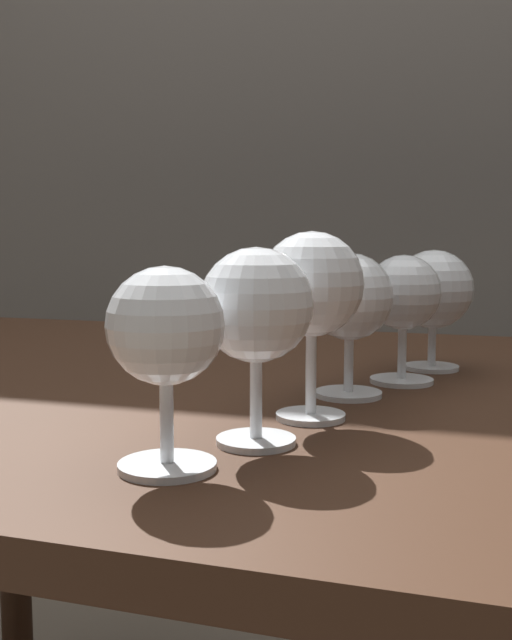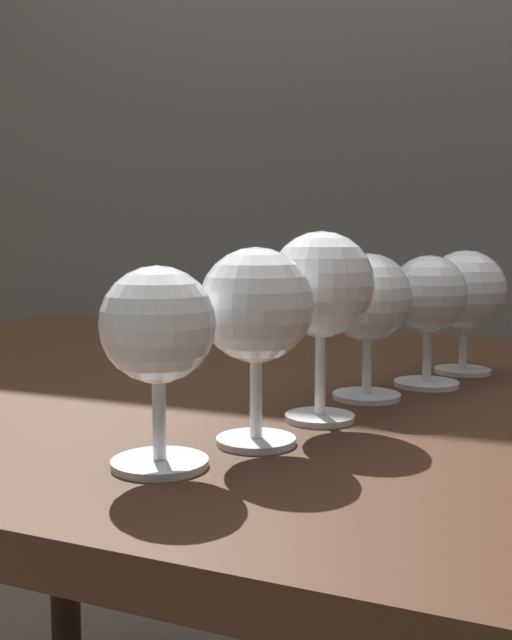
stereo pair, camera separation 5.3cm
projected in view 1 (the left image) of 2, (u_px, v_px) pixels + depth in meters
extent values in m
cube|color=#59544F|center=(387.00, 54.00, 1.80)|extent=(5.00, 0.08, 2.60)
cube|color=#382114|center=(239.00, 392.00, 0.80)|extent=(1.25, 0.87, 0.03)
cylinder|color=#382114|center=(13.00, 521.00, 1.36)|extent=(0.06, 0.06, 0.68)
cylinder|color=white|center=(167.00, 466.00, 0.48)|extent=(0.06, 0.06, 0.00)
cylinder|color=white|center=(167.00, 413.00, 0.48)|extent=(0.01, 0.01, 0.06)
sphere|color=white|center=(165.00, 326.00, 0.47)|extent=(0.08, 0.08, 0.08)
ellipsoid|color=#470A16|center=(165.00, 326.00, 0.47)|extent=(0.07, 0.07, 0.03)
cylinder|color=white|center=(256.00, 441.00, 0.54)|extent=(0.06, 0.06, 0.00)
cylinder|color=white|center=(256.00, 390.00, 0.54)|extent=(0.01, 0.01, 0.07)
sphere|color=white|center=(256.00, 305.00, 0.53)|extent=(0.08, 0.08, 0.08)
ellipsoid|color=#EACC66|center=(256.00, 310.00, 0.53)|extent=(0.07, 0.07, 0.03)
cylinder|color=white|center=(311.00, 416.00, 0.62)|extent=(0.06, 0.06, 0.00)
cylinder|color=white|center=(311.00, 366.00, 0.61)|extent=(0.01, 0.01, 0.08)
sphere|color=white|center=(312.00, 284.00, 0.61)|extent=(0.09, 0.09, 0.09)
ellipsoid|color=gold|center=(312.00, 288.00, 0.61)|extent=(0.08, 0.08, 0.03)
cylinder|color=white|center=(348.00, 394.00, 0.71)|extent=(0.06, 0.06, 0.00)
cylinder|color=white|center=(349.00, 358.00, 0.70)|extent=(0.01, 0.01, 0.06)
sphere|color=white|center=(350.00, 297.00, 0.70)|extent=(0.08, 0.08, 0.08)
ellipsoid|color=maroon|center=(350.00, 295.00, 0.70)|extent=(0.07, 0.07, 0.04)
cylinder|color=white|center=(401.00, 380.00, 0.77)|extent=(0.07, 0.07, 0.00)
cylinder|color=white|center=(402.00, 347.00, 0.77)|extent=(0.01, 0.01, 0.06)
sphere|color=white|center=(403.00, 292.00, 0.76)|extent=(0.08, 0.08, 0.08)
ellipsoid|color=#380711|center=(403.00, 294.00, 0.76)|extent=(0.07, 0.07, 0.03)
cylinder|color=white|center=(431.00, 367.00, 0.85)|extent=(0.06, 0.06, 0.00)
cylinder|color=white|center=(432.00, 340.00, 0.84)|extent=(0.01, 0.01, 0.06)
sphere|color=white|center=(433.00, 289.00, 0.84)|extent=(0.09, 0.09, 0.09)
ellipsoid|color=pink|center=(433.00, 288.00, 0.84)|extent=(0.08, 0.08, 0.04)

